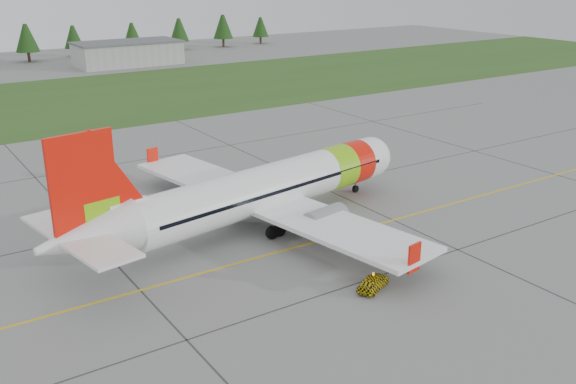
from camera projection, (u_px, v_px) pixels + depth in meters
ground at (367, 280)px, 48.84m from camera, size 320.00×320.00×0.00m
aircraft at (262, 190)px, 58.33m from camera, size 38.20×35.63×11.63m
follow_me_car at (374, 269)px, 46.96m from camera, size 1.59×1.69×3.34m
grass_strip at (66, 101)px, 113.23m from camera, size 320.00×50.00×0.03m
taxi_guideline at (306, 244)px, 55.11m from camera, size 120.00×0.25×0.02m
hangar_east at (128, 54)px, 153.67m from camera, size 24.00×12.00×5.20m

